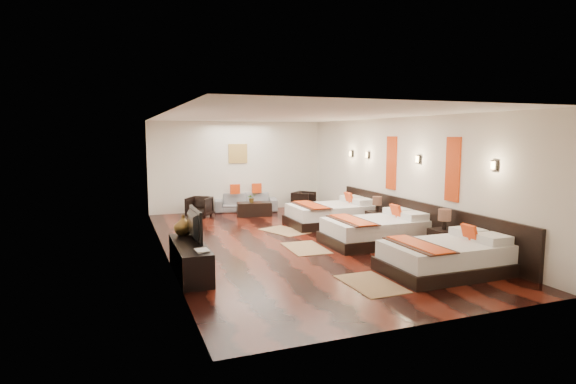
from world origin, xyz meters
name	(u,v)px	position (x,y,z in m)	size (l,w,h in m)	color
floor	(292,242)	(0.00, 0.00, 0.00)	(5.50, 9.50, 0.01)	black
ceiling	(292,116)	(0.00, 0.00, 2.80)	(5.50, 9.50, 0.01)	white
back_wall	(238,166)	(0.00, 4.75, 1.40)	(5.50, 0.01, 2.80)	silver
left_wall	(163,185)	(-2.75, 0.00, 1.40)	(0.01, 9.50, 2.80)	silver
right_wall	(399,176)	(2.75, 0.00, 1.40)	(0.01, 9.50, 2.80)	silver
headboard_panel	(416,221)	(2.71, -0.80, 0.45)	(0.08, 6.60, 0.90)	black
bed_near	(447,257)	(1.70, -3.05, 0.28)	(2.16, 1.36, 0.82)	black
bed_mid	(376,231)	(1.70, -0.76, 0.29)	(2.23, 1.40, 0.85)	black
bed_far	(332,214)	(1.70, 1.46, 0.29)	(2.26, 1.42, 0.86)	black
nightstand_a	(444,239)	(2.44, -2.06, 0.33)	(0.47, 0.47, 0.93)	black
nightstand_b	(377,219)	(2.44, 0.45, 0.30)	(0.44, 0.44, 0.86)	black
jute_mat_near	(371,284)	(0.15, -3.14, 0.01)	(0.75, 1.20, 0.01)	#9E7950
jute_mat_mid	(306,248)	(0.07, -0.59, 0.01)	(0.75, 1.20, 0.01)	#9E7950
jute_mat_far	(285,231)	(0.26, 1.19, 0.01)	(0.75, 1.20, 0.01)	#9E7950
tv_console	(190,259)	(-2.50, -1.60, 0.28)	(0.50, 1.80, 0.55)	black
tv	(190,225)	(-2.45, -1.37, 0.83)	(0.98, 0.13, 0.56)	black
book	(196,251)	(-2.50, -2.20, 0.56)	(0.21, 0.28, 0.03)	black
figurine	(183,225)	(-2.50, -0.88, 0.74)	(0.36, 0.36, 0.37)	brown
sofa	(246,202)	(0.17, 4.45, 0.28)	(1.92, 0.75, 0.56)	slate
armchair_left	(199,207)	(-1.39, 3.93, 0.30)	(0.63, 0.65, 0.59)	black
armchair_right	(304,200)	(2.00, 4.13, 0.29)	(0.62, 0.63, 0.58)	black
coffee_table	(254,209)	(0.17, 3.56, 0.20)	(1.00, 0.50, 0.40)	black
table_plant	(252,198)	(0.10, 3.59, 0.54)	(0.25, 0.21, 0.27)	#2B6421
orange_panel_a	(453,169)	(2.73, -1.90, 1.70)	(0.04, 0.40, 1.30)	#D86014
orange_panel_b	(391,163)	(2.73, 0.30, 1.70)	(0.04, 0.40, 1.30)	#D86014
sconce_near	(494,165)	(2.70, -3.00, 1.85)	(0.07, 0.12, 0.18)	black
sconce_mid	(418,159)	(2.70, -0.80, 1.85)	(0.07, 0.12, 0.18)	black
sconce_far	(368,155)	(2.70, 1.40, 1.85)	(0.07, 0.12, 0.18)	black
sconce_lounge	(351,154)	(2.70, 2.30, 1.85)	(0.07, 0.12, 0.18)	black
gold_artwork	(238,154)	(0.00, 4.73, 1.80)	(0.60, 0.04, 0.60)	#AD873F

